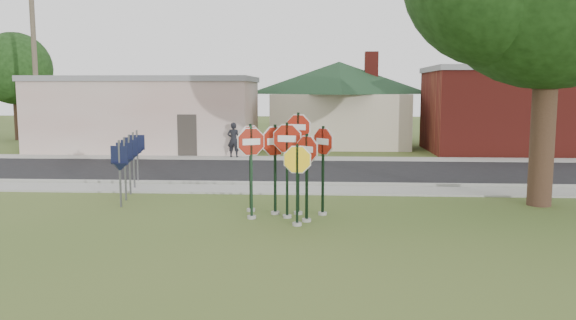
# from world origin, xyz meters

# --- Properties ---
(ground) EXTENTS (120.00, 120.00, 0.00)m
(ground) POSITION_xyz_m (0.00, 0.00, 0.00)
(ground) COLOR #3D5620
(ground) RESTS_ON ground
(sidewalk_near) EXTENTS (60.00, 1.60, 0.06)m
(sidewalk_near) POSITION_xyz_m (0.00, 5.50, 0.03)
(sidewalk_near) COLOR #989991
(sidewalk_near) RESTS_ON ground
(road) EXTENTS (60.00, 7.00, 0.04)m
(road) POSITION_xyz_m (0.00, 10.00, 0.02)
(road) COLOR black
(road) RESTS_ON ground
(sidewalk_far) EXTENTS (60.00, 1.60, 0.06)m
(sidewalk_far) POSITION_xyz_m (0.00, 14.30, 0.03)
(sidewalk_far) COLOR #989991
(sidewalk_far) RESTS_ON ground
(curb) EXTENTS (60.00, 0.20, 0.14)m
(curb) POSITION_xyz_m (0.00, 6.50, 0.07)
(curb) COLOR #989991
(curb) RESTS_ON ground
(stop_sign_center) EXTENTS (1.08, 0.24, 2.71)m
(stop_sign_center) POSITION_xyz_m (0.02, 1.38, 1.70)
(stop_sign_center) COLOR gray
(stop_sign_center) RESTS_ON ground
(stop_sign_yellow) EXTENTS (0.99, 0.24, 2.20)m
(stop_sign_yellow) POSITION_xyz_m (0.33, 0.51, 1.30)
(stop_sign_yellow) COLOR gray
(stop_sign_yellow) RESTS_ON ground
(stop_sign_left) EXTENTS (0.97, 0.45, 2.62)m
(stop_sign_left) POSITION_xyz_m (-0.93, 1.22, 1.63)
(stop_sign_left) COLOR gray
(stop_sign_left) RESTS_ON ground
(stop_sign_right) EXTENTS (0.78, 0.63, 2.42)m
(stop_sign_right) POSITION_xyz_m (0.56, 0.97, 1.47)
(stop_sign_right) COLOR gray
(stop_sign_right) RESTS_ON ground
(stop_sign_back_right) EXTENTS (0.94, 0.33, 2.94)m
(stop_sign_back_right) POSITION_xyz_m (0.30, 1.82, 1.83)
(stop_sign_back_right) COLOR gray
(stop_sign_back_right) RESTS_ON ground
(stop_sign_back_left) EXTENTS (0.95, 0.68, 2.63)m
(stop_sign_back_left) POSITION_xyz_m (-0.34, 1.79, 1.66)
(stop_sign_back_left) COLOR gray
(stop_sign_back_left) RESTS_ON ground
(stop_sign_far_right) EXTENTS (0.72, 0.79, 2.58)m
(stop_sign_far_right) POSITION_xyz_m (0.98, 1.79, 1.60)
(stop_sign_far_right) COLOR gray
(stop_sign_far_right) RESTS_ON ground
(stop_sign_far_left) EXTENTS (0.81, 0.67, 2.61)m
(stop_sign_far_left) POSITION_xyz_m (-1.07, 2.15, 1.62)
(stop_sign_far_left) COLOR gray
(stop_sign_far_left) RESTS_ON ground
(route_sign_row) EXTENTS (1.43, 4.63, 2.00)m
(route_sign_row) POSITION_xyz_m (-5.40, 4.50, 1.22)
(route_sign_row) COLOR #59595E
(route_sign_row) RESTS_ON ground
(building_stucco) EXTENTS (12.20, 6.20, 4.20)m
(building_stucco) POSITION_xyz_m (-9.00, 18.00, 2.15)
(building_stucco) COLOR beige
(building_stucco) RESTS_ON ground
(building_house) EXTENTS (11.60, 11.60, 6.20)m
(building_house) POSITION_xyz_m (2.00, 22.00, 3.65)
(building_house) COLOR #B9AF93
(building_house) RESTS_ON ground
(building_brick) EXTENTS (10.20, 6.20, 4.75)m
(building_brick) POSITION_xyz_m (12.00, 18.50, 2.40)
(building_brick) COLOR maroon
(building_brick) RESTS_ON ground
(utility_pole_near) EXTENTS (2.20, 0.26, 9.50)m
(utility_pole_near) POSITION_xyz_m (-14.00, 15.20, 4.97)
(utility_pole_near) COLOR #453B2E
(utility_pole_near) RESTS_ON ground
(bg_tree_left) EXTENTS (4.90, 4.90, 7.35)m
(bg_tree_left) POSITION_xyz_m (-20.00, 24.00, 4.88)
(bg_tree_left) COLOR #301E15
(bg_tree_left) RESTS_ON ground
(pedestrian) EXTENTS (0.67, 0.46, 1.76)m
(pedestrian) POSITION_xyz_m (-3.51, 14.53, 0.94)
(pedestrian) COLOR black
(pedestrian) RESTS_ON sidewalk_far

